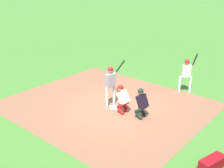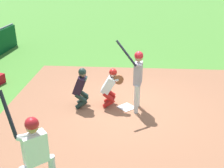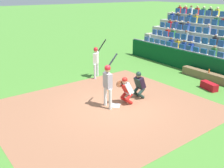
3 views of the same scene
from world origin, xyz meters
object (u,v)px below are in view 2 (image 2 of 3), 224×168
object	(u,v)px
catcher_crouching	(110,85)
home_plate_umpire	(81,86)
home_plate_marker	(126,107)
on_deck_batter	(35,151)
batter_at_plate	(138,74)

from	to	relation	value
catcher_crouching	home_plate_umpire	bearing A→B (deg)	-80.07
home_plate_marker	home_plate_umpire	distance (m)	1.56
home_plate_marker	home_plate_umpire	world-z (taller)	home_plate_umpire
home_plate_umpire	on_deck_batter	bearing A→B (deg)	-0.25
batter_at_plate	home_plate_umpire	distance (m)	1.77
home_plate_marker	home_plate_umpire	size ratio (longest dim) A/B	0.34
batter_at_plate	on_deck_batter	bearing A→B (deg)	-25.29
home_plate_marker	catcher_crouching	distance (m)	0.86
batter_at_plate	home_plate_marker	bearing A→B (deg)	-103.48
home_plate_marker	home_plate_umpire	xyz separation A→B (m)	(0.06, -1.40, 0.69)
catcher_crouching	home_plate_umpire	world-z (taller)	home_plate_umpire
batter_at_plate	catcher_crouching	bearing A→B (deg)	-101.88
home_plate_marker	catcher_crouching	size ratio (longest dim) A/B	0.35
home_plate_marker	home_plate_umpire	bearing A→B (deg)	-87.68
on_deck_batter	batter_at_plate	bearing A→B (deg)	154.71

